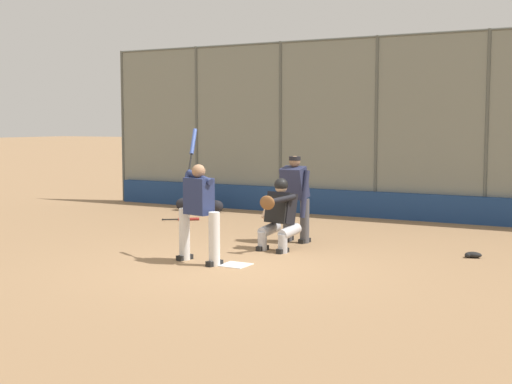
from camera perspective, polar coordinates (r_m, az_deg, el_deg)
ground_plane at (r=11.11m, az=-1.66°, el=-5.88°), size 160.00×160.00×0.00m
home_plate_marker at (r=11.11m, az=-1.66°, el=-5.85°), size 0.43×0.43×0.01m
backstop_fence at (r=16.80m, az=9.60°, el=5.42°), size 15.00×0.08×4.20m
padding_wall at (r=16.82m, az=9.39°, el=-1.01°), size 14.63×0.18×0.61m
bleachers_beyond at (r=19.58m, az=12.36°, el=0.69°), size 10.45×3.05×1.80m
batter_at_plate at (r=11.22m, az=-4.61°, el=-1.39°), size 0.87×0.80×2.11m
catcher_behind_plate at (r=12.31m, az=1.81°, el=-1.70°), size 0.68×0.82×1.25m
umpire_home at (r=13.13m, az=3.14°, el=-0.34°), size 0.65×0.44×1.60m
spare_bat_by_padding at (r=16.28m, az=1.49°, el=-2.11°), size 0.38×0.83×0.07m
spare_bat_third_base_side at (r=16.20m, az=-5.64°, el=-2.17°), size 0.70×0.54×0.07m
fielding_glove_on_dirt at (r=12.23m, az=16.95°, el=-4.83°), size 0.27×0.21×0.10m
equipment_bag_dugout_side at (r=17.83m, az=-4.56°, el=-1.06°), size 1.35×0.31×0.31m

